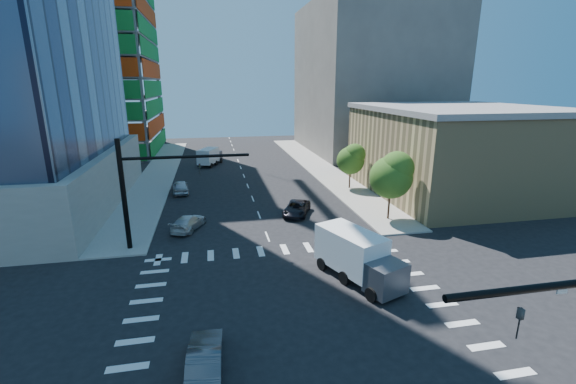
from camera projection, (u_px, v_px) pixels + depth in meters
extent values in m
plane|color=black|center=(297.00, 312.00, 23.01)|extent=(160.00, 160.00, 0.00)
cube|color=silver|center=(297.00, 312.00, 23.01)|extent=(20.00, 20.00, 0.01)
cube|color=gray|center=(318.00, 166.00, 63.10)|extent=(5.00, 60.00, 0.15)
cube|color=gray|center=(159.00, 173.00, 58.38)|extent=(5.00, 60.00, 0.15)
cube|color=#177E2E|center=(148.00, 21.00, 72.06)|extent=(0.12, 24.00, 49.00)
cube|color=red|center=(48.00, 5.00, 57.79)|extent=(24.00, 0.12, 49.00)
cube|color=tan|center=(457.00, 153.00, 47.14)|extent=(20.00, 22.00, 10.00)
cube|color=slate|center=(462.00, 109.00, 45.70)|extent=(20.50, 22.50, 0.60)
cube|color=#5A5551|center=(370.00, 79.00, 76.22)|extent=(24.00, 30.00, 28.00)
imported|color=black|center=(518.00, 323.00, 11.16)|extent=(0.16, 0.20, 1.00)
cylinder|color=black|center=(124.00, 195.00, 30.43)|extent=(0.40, 0.40, 9.00)
cylinder|color=black|center=(186.00, 157.00, 30.59)|extent=(10.00, 0.24, 0.24)
imported|color=black|center=(200.00, 170.00, 31.08)|extent=(0.16, 0.20, 1.00)
cylinder|color=#382316|center=(389.00, 208.00, 38.24)|extent=(0.20, 0.20, 2.27)
sphere|color=#204612|center=(391.00, 177.00, 37.40)|extent=(4.16, 4.16, 4.16)
sphere|color=#497A28|center=(397.00, 168.00, 36.92)|extent=(3.25, 3.25, 3.25)
cylinder|color=#382316|center=(350.00, 180.00, 49.66)|extent=(0.20, 0.20, 1.92)
sphere|color=#204612|center=(350.00, 161.00, 48.96)|extent=(3.52, 3.52, 3.52)
sphere|color=#497A28|center=(355.00, 154.00, 48.52)|extent=(2.75, 2.75, 2.75)
imported|color=black|center=(297.00, 208.00, 39.97)|extent=(4.06, 5.43, 1.37)
imported|color=silver|center=(188.00, 222.00, 35.91)|extent=(3.57, 5.05, 1.36)
imported|color=#B4B6BD|center=(181.00, 187.00, 47.84)|extent=(2.25, 4.82, 1.59)
imported|color=#49484D|center=(205.00, 359.00, 18.02)|extent=(1.77, 4.55, 1.48)
cube|color=white|center=(361.00, 255.00, 26.12)|extent=(4.17, 5.71, 2.69)
cube|color=#44454C|center=(360.00, 264.00, 26.30)|extent=(2.89, 2.59, 1.96)
cube|color=silver|center=(210.00, 155.00, 64.19)|extent=(3.72, 4.96, 2.33)
cube|color=#44454C|center=(211.00, 158.00, 64.34)|extent=(2.53, 2.29, 1.70)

